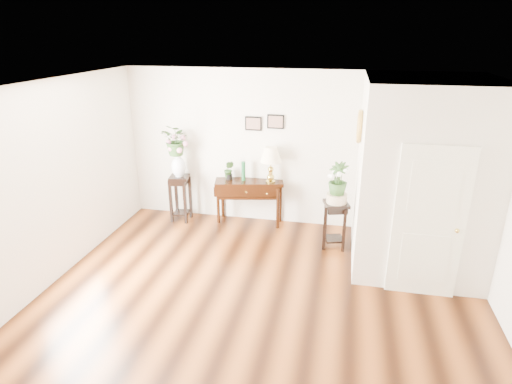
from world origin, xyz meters
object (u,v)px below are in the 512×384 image
(console_table, at_px, (249,202))
(plant_stand_b, at_px, (335,225))
(plant_stand_a, at_px, (181,198))
(table_lamp, at_px, (271,164))

(console_table, distance_m, plant_stand_b, 1.72)
(console_table, distance_m, plant_stand_a, 1.30)
(table_lamp, relative_size, plant_stand_b, 0.83)
(plant_stand_a, height_order, plant_stand_b, plant_stand_a)
(table_lamp, height_order, plant_stand_a, table_lamp)
(table_lamp, bearing_deg, plant_stand_a, -174.59)
(console_table, xyz_separation_m, plant_stand_a, (-1.29, -0.16, 0.03))
(table_lamp, relative_size, plant_stand_a, 0.75)
(console_table, xyz_separation_m, table_lamp, (0.40, 0.00, 0.76))
(table_lamp, xyz_separation_m, plant_stand_b, (1.20, -0.65, -0.78))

